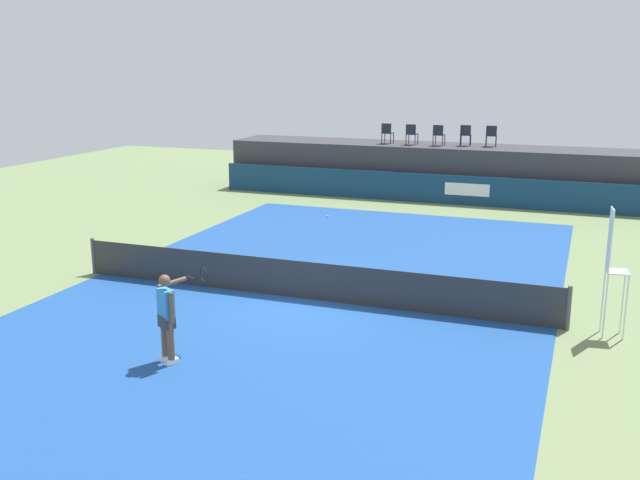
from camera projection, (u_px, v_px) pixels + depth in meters
ground_plane at (342, 267)px, 20.62m from camera, size 48.00×48.00×0.00m
court_inner at (303, 298)px, 17.90m from camera, size 12.00×22.00×0.00m
sponsor_wall at (424, 188)px, 30.03m from camera, size 18.00×0.22×1.20m
spectator_platform at (433, 170)px, 31.55m from camera, size 18.00×2.80×2.20m
spectator_chair_far_left at (387, 132)px, 31.61m from camera, size 0.47×0.47×0.89m
spectator_chair_left at (412, 133)px, 31.15m from camera, size 0.47×0.47×0.89m
spectator_chair_center at (439, 134)px, 30.81m from camera, size 0.46×0.46×0.89m
spectator_chair_right at (466, 134)px, 30.77m from camera, size 0.47×0.47×0.89m
spectator_chair_far_right at (491, 135)px, 30.49m from camera, size 0.48×0.48×0.89m
umpire_chair at (613, 263)px, 15.13m from camera, size 0.49×0.49×2.76m
tennis_net at (303, 280)px, 17.78m from camera, size 12.40×0.02×0.95m
net_post_near at (93, 256)px, 19.89m from camera, size 0.10×0.10×1.00m
net_post_far at (569, 308)px, 15.67m from camera, size 0.10×0.10×1.00m
tennis_player at (168, 315)px, 13.90m from camera, size 0.69×1.26×1.77m
tennis_ball at (327, 216)px, 27.25m from camera, size 0.07×0.07×0.07m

